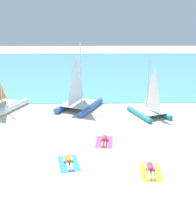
{
  "coord_description": "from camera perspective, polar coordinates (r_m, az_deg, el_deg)",
  "views": [
    {
      "loc": [
        -0.27,
        -13.82,
        7.6
      ],
      "look_at": [
        0.0,
        4.9,
        1.2
      ],
      "focal_mm": 43.51,
      "sensor_mm": 36.0,
      "label": 1
    }
  ],
  "objects": [
    {
      "name": "ocean_water",
      "position": [
        45.33,
        -0.48,
        9.26
      ],
      "size": [
        120.0,
        40.0,
        0.05
      ],
      "primitive_type": "cube",
      "color": "#5BB2C1",
      "rests_on": "ground"
    },
    {
      "name": "sunbather_left",
      "position": [
        15.44,
        -6.19,
        -10.18
      ],
      "size": [
        0.73,
        1.56,
        0.3
      ],
      "rotation": [
        0.0,
        0.0,
        0.22
      ],
      "color": "orange",
      "rests_on": "towel_left"
    },
    {
      "name": "towel_left",
      "position": [
        15.44,
        -6.14,
        -10.7
      ],
      "size": [
        1.49,
        2.1,
        0.01
      ],
      "primitive_type": "cube",
      "rotation": [
        0.0,
        0.0,
        0.22
      ],
      "color": "#338CD8",
      "rests_on": "ground"
    },
    {
      "name": "sunbather_middle",
      "position": [
        17.85,
        1.34,
        -5.86
      ],
      "size": [
        0.58,
        1.57,
        0.3
      ],
      "rotation": [
        0.0,
        0.0,
        -0.08
      ],
      "color": "#D83372",
      "rests_on": "towel_middle"
    },
    {
      "name": "sailboat_teal",
      "position": [
        22.84,
        10.79,
        0.94
      ],
      "size": [
        3.41,
        4.15,
        4.66
      ],
      "rotation": [
        0.0,
        0.0,
        0.37
      ],
      "color": "teal",
      "rests_on": "ground"
    },
    {
      "name": "sailboat_blue",
      "position": [
        24.17,
        -4.11,
        2.64
      ],
      "size": [
        4.31,
        5.17,
        5.78
      ],
      "rotation": [
        0.0,
        0.0,
        -0.39
      ],
      "color": "blue",
      "rests_on": "ground"
    },
    {
      "name": "towel_middle",
      "position": [
        17.85,
        1.32,
        -6.31
      ],
      "size": [
        1.25,
        1.98,
        0.01
      ],
      "primitive_type": "cube",
      "rotation": [
        0.0,
        0.0,
        -0.08
      ],
      "color": "#D84C99",
      "rests_on": "ground"
    },
    {
      "name": "sunbather_right",
      "position": [
        14.86,
        10.96,
        -11.68
      ],
      "size": [
        0.58,
        1.57,
        0.3
      ],
      "rotation": [
        0.0,
        0.0,
        -0.09
      ],
      "color": "#D83372",
      "rests_on": "towel_right"
    },
    {
      "name": "ground_plane",
      "position": [
        25.0,
        -0.17,
        1.18
      ],
      "size": [
        120.0,
        120.0,
        0.0
      ],
      "primitive_type": "plane",
      "color": "beige"
    },
    {
      "name": "towel_right",
      "position": [
        14.86,
        10.96,
        -12.23
      ],
      "size": [
        1.26,
        1.99,
        0.01
      ],
      "primitive_type": "cube",
      "rotation": [
        0.0,
        0.0,
        -0.09
      ],
      "color": "yellow",
      "rests_on": "ground"
    }
  ]
}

